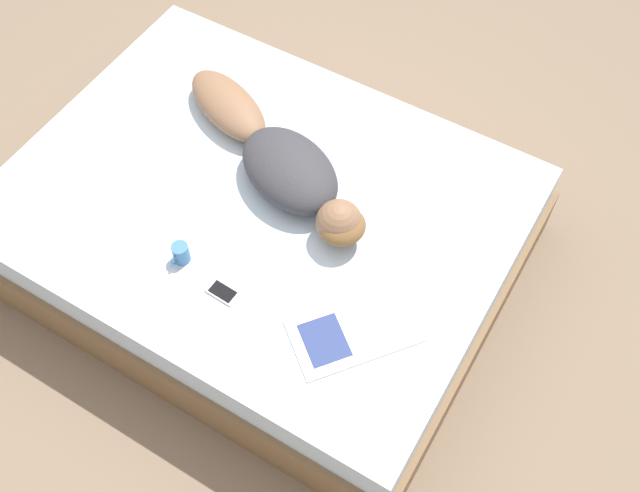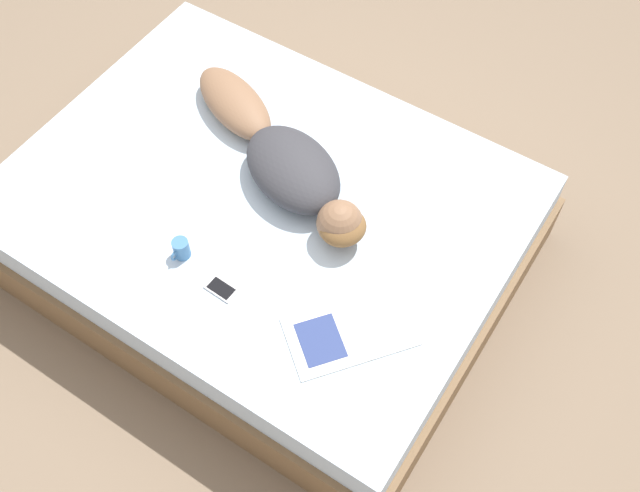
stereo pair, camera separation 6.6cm
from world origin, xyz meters
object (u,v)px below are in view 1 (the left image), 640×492
person (281,161)px  cell_phone (223,292)px  coffee_mug (181,253)px  open_magazine (353,331)px

person → cell_phone: size_ratio=9.15×
cell_phone → person: bearing=-166.1°
coffee_mug → cell_phone: coffee_mug is taller
open_magazine → coffee_mug: size_ratio=5.62×
coffee_mug → open_magazine: bearing=95.3°
person → coffee_mug: person is taller
person → cell_phone: 0.68m
coffee_mug → person: bearing=169.5°
open_magazine → cell_phone: 0.56m
person → open_magazine: size_ratio=2.18×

